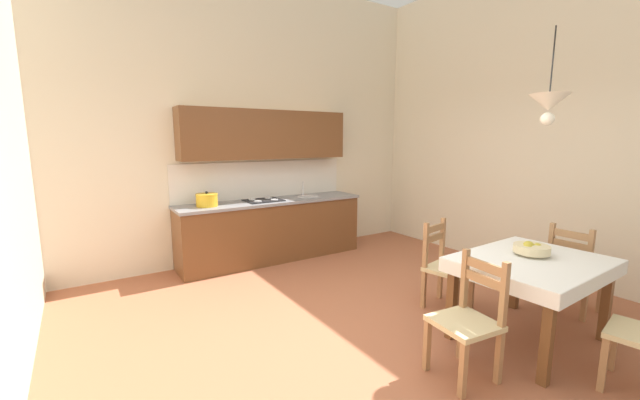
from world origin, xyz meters
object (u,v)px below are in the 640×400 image
object	(u,v)px
dining_table	(531,273)
kitchen_cabinetry	(270,203)
dining_chair_window_side	(574,271)
pendant_lamp	(549,103)
dining_chair_kitchen_side	(445,267)
fruit_bowl	(531,249)
dining_chair_tv_side	(468,321)

from	to	relation	value
dining_table	kitchen_cabinetry	bearing A→B (deg)	104.97
dining_chair_window_side	pendant_lamp	bearing A→B (deg)	-179.23
kitchen_cabinetry	dining_chair_kitchen_side	xyz separation A→B (m)	(0.82, -2.53, -0.41)
dining_table	dining_chair_window_side	world-z (taller)	dining_chair_window_side
kitchen_cabinetry	dining_table	world-z (taller)	kitchen_cabinetry
kitchen_cabinetry	pendant_lamp	xyz separation A→B (m)	(1.02, -3.34, 1.23)
kitchen_cabinetry	dining_chair_window_side	world-z (taller)	kitchen_cabinetry
dining_chair_window_side	fruit_bowl	world-z (taller)	dining_chair_window_side
dining_chair_kitchen_side	pendant_lamp	world-z (taller)	pendant_lamp
kitchen_cabinetry	dining_chair_tv_side	xyz separation A→B (m)	(-0.01, -3.41, -0.41)
kitchen_cabinetry	dining_chair_tv_side	bearing A→B (deg)	-90.16
dining_chair_kitchen_side	dining_table	bearing A→B (deg)	-84.45
dining_chair_kitchen_side	dining_chair_tv_side	bearing A→B (deg)	-133.31
kitchen_cabinetry	fruit_bowl	world-z (taller)	kitchen_cabinetry
dining_table	dining_chair_tv_side	bearing A→B (deg)	-177.90
dining_table	dining_chair_kitchen_side	world-z (taller)	dining_chair_kitchen_side
dining_chair_window_side	dining_table	bearing A→B (deg)	-176.71
dining_chair_tv_side	kitchen_cabinetry	bearing A→B (deg)	89.84
dining_table	dining_chair_window_side	xyz separation A→B (m)	(0.95, 0.05, -0.18)
dining_chair_tv_side	fruit_bowl	xyz separation A→B (m)	(1.00, 0.10, 0.37)
dining_chair_kitchen_side	fruit_bowl	world-z (taller)	dining_chair_kitchen_side
dining_table	pendant_lamp	world-z (taller)	pendant_lamp
dining_chair_window_side	fruit_bowl	bearing A→B (deg)	179.51
pendant_lamp	dining_chair_tv_side	bearing A→B (deg)	-175.73
kitchen_cabinetry	pendant_lamp	size ratio (longest dim) A/B	3.44
kitchen_cabinetry	dining_chair_tv_side	size ratio (longest dim) A/B	2.98
kitchen_cabinetry	dining_chair_window_side	size ratio (longest dim) A/B	2.98
dining_table	fruit_bowl	xyz separation A→B (m)	(0.08, 0.06, 0.19)
kitchen_cabinetry	fruit_bowl	size ratio (longest dim) A/B	9.23
dining_table	dining_chair_kitchen_side	xyz separation A→B (m)	(-0.08, 0.85, -0.18)
fruit_bowl	dining_chair_window_side	bearing A→B (deg)	-0.49
fruit_bowl	pendant_lamp	size ratio (longest dim) A/B	0.37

